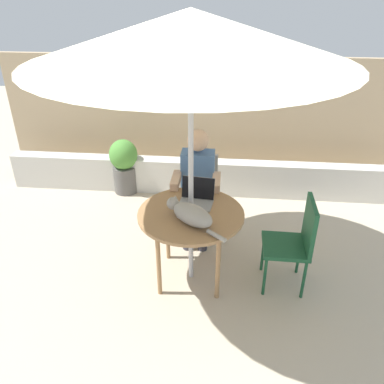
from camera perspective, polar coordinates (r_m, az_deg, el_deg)
name	(u,v)px	position (r m, az deg, el deg)	size (l,w,h in m)	color
ground_plane	(191,276)	(3.83, -0.15, -12.26)	(14.00, 14.00, 0.00)	#BCAD93
fence_back	(208,117)	(5.51, 2.30, 11.04)	(5.72, 0.08, 1.65)	tan
planter_wall_low	(203,177)	(5.09, 1.70, 2.25)	(5.15, 0.20, 0.46)	beige
patio_table	(191,219)	(3.43, -0.16, -3.98)	(0.94, 0.94, 0.72)	#9E754C
patio_umbrella	(191,36)	(2.90, -0.20, 22.04)	(2.39, 2.39, 2.35)	#B7B7BC
chair_occupied	(198,188)	(4.20, 0.94, 0.53)	(0.40, 0.40, 0.89)	#B2A899
chair_empty	(296,238)	(3.54, 15.14, -6.63)	(0.41, 0.41, 0.89)	#194C2D
person_seated	(197,181)	(3.98, 0.78, 1.60)	(0.48, 0.48, 1.23)	#4C72A5
laptop	(197,196)	(3.52, 0.74, -0.53)	(0.33, 0.29, 0.21)	gray
cat	(190,214)	(3.21, -0.26, -3.27)	(0.53, 0.46, 0.17)	gray
potted_plant_near_fence	(124,164)	(5.13, -9.98, 4.02)	(0.36, 0.36, 0.73)	#595654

